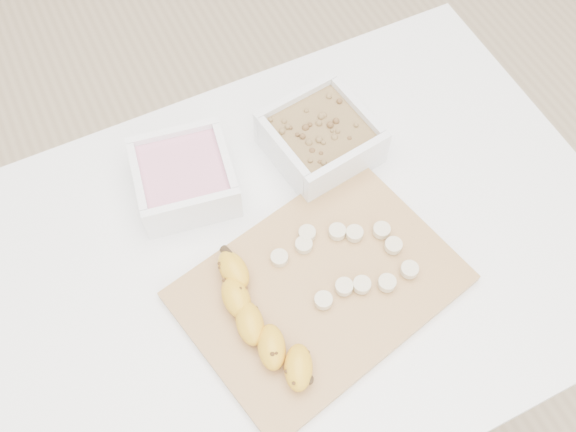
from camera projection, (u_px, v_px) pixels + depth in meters
name	position (u px, v px, depth m)	size (l,w,h in m)	color
ground	(293.00, 381.00, 1.63)	(3.50, 3.50, 0.00)	#C6AD89
table	(296.00, 276.00, 1.06)	(1.00, 0.70, 0.75)	white
bowl_yogurt	(184.00, 177.00, 1.00)	(0.17, 0.17, 0.07)	white
bowl_granola	(321.00, 138.00, 1.04)	(0.18, 0.18, 0.07)	white
cutting_board	(320.00, 287.00, 0.94)	(0.39, 0.28, 0.01)	tan
banana	(262.00, 323.00, 0.89)	(0.06, 0.22, 0.04)	gold
banana_slices	(348.00, 258.00, 0.95)	(0.19, 0.15, 0.02)	beige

